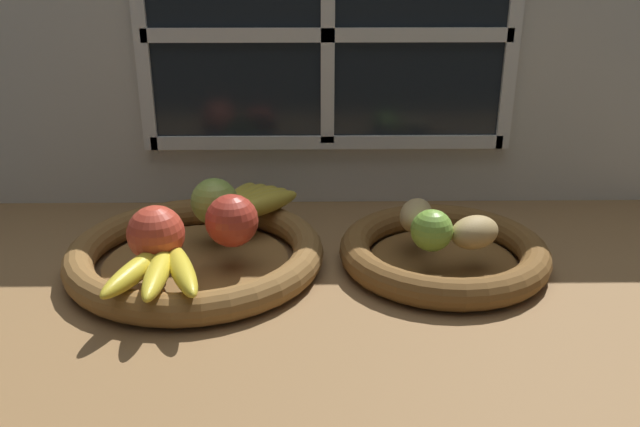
{
  "coord_description": "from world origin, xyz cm",
  "views": [
    {
      "loc": [
        -3.07,
        -87.76,
        44.44
      ],
      "look_at": [
        -1.73,
        1.19,
        8.56
      ],
      "focal_mm": 36.68,
      "sensor_mm": 36.0,
      "label": 1
    }
  ],
  "objects_px": {
    "banana_bunch_back": "(249,203)",
    "apple_red_front": "(156,234)",
    "fruit_bowl_left": "(196,254)",
    "lime_near": "(432,230)",
    "fruit_bowl_right": "(443,252)",
    "apple_green_back": "(214,202)",
    "banana_bunch_front": "(160,268)",
    "potato_oblong": "(416,215)",
    "potato_small": "(475,232)",
    "apple_red_right": "(232,221)"
  },
  "relations": [
    {
      "from": "apple_green_back",
      "to": "banana_bunch_back",
      "type": "xyz_separation_m",
      "value": [
        0.05,
        0.05,
        -0.02
      ]
    },
    {
      "from": "apple_red_front",
      "to": "potato_oblong",
      "type": "distance_m",
      "value": 0.39
    },
    {
      "from": "apple_red_right",
      "to": "apple_red_front",
      "type": "distance_m",
      "value": 0.11
    },
    {
      "from": "apple_red_right",
      "to": "fruit_bowl_right",
      "type": "bearing_deg",
      "value": 3.93
    },
    {
      "from": "fruit_bowl_right",
      "to": "apple_red_front",
      "type": "xyz_separation_m",
      "value": [
        -0.41,
        -0.07,
        0.06
      ]
    },
    {
      "from": "fruit_bowl_right",
      "to": "potato_small",
      "type": "relative_size",
      "value": 4.1
    },
    {
      "from": "apple_red_front",
      "to": "banana_bunch_back",
      "type": "height_order",
      "value": "apple_red_front"
    },
    {
      "from": "fruit_bowl_left",
      "to": "apple_green_back",
      "type": "height_order",
      "value": "apple_green_back"
    },
    {
      "from": "banana_bunch_back",
      "to": "fruit_bowl_right",
      "type": "bearing_deg",
      "value": -19.33
    },
    {
      "from": "banana_bunch_back",
      "to": "fruit_bowl_left",
      "type": "bearing_deg",
      "value": -124.08
    },
    {
      "from": "banana_bunch_back",
      "to": "potato_oblong",
      "type": "height_order",
      "value": "potato_oblong"
    },
    {
      "from": "banana_bunch_back",
      "to": "apple_red_front",
      "type": "bearing_deg",
      "value": -122.22
    },
    {
      "from": "apple_red_front",
      "to": "lime_near",
      "type": "xyz_separation_m",
      "value": [
        0.38,
        0.03,
        -0.01
      ]
    },
    {
      "from": "fruit_bowl_right",
      "to": "apple_red_right",
      "type": "bearing_deg",
      "value": -176.07
    },
    {
      "from": "banana_bunch_front",
      "to": "lime_near",
      "type": "xyz_separation_m",
      "value": [
        0.37,
        0.08,
        0.02
      ]
    },
    {
      "from": "apple_red_front",
      "to": "potato_small",
      "type": "height_order",
      "value": "apple_red_front"
    },
    {
      "from": "banana_bunch_front",
      "to": "lime_near",
      "type": "relative_size",
      "value": 2.87
    },
    {
      "from": "fruit_bowl_left",
      "to": "fruit_bowl_right",
      "type": "distance_m",
      "value": 0.37
    },
    {
      "from": "potato_oblong",
      "to": "banana_bunch_front",
      "type": "bearing_deg",
      "value": -156.58
    },
    {
      "from": "potato_oblong",
      "to": "fruit_bowl_right",
      "type": "bearing_deg",
      "value": -37.87
    },
    {
      "from": "fruit_bowl_right",
      "to": "apple_red_front",
      "type": "bearing_deg",
      "value": -170.38
    },
    {
      "from": "banana_bunch_front",
      "to": "lime_near",
      "type": "bearing_deg",
      "value": 12.52
    },
    {
      "from": "apple_green_back",
      "to": "potato_oblong",
      "type": "distance_m",
      "value": 0.31
    },
    {
      "from": "fruit_bowl_left",
      "to": "fruit_bowl_right",
      "type": "height_order",
      "value": "same"
    },
    {
      "from": "apple_red_front",
      "to": "banana_bunch_front",
      "type": "bearing_deg",
      "value": -74.85
    },
    {
      "from": "fruit_bowl_left",
      "to": "apple_red_front",
      "type": "xyz_separation_m",
      "value": [
        -0.04,
        -0.07,
        0.06
      ]
    },
    {
      "from": "apple_red_right",
      "to": "potato_small",
      "type": "relative_size",
      "value": 1.0
    },
    {
      "from": "apple_green_back",
      "to": "banana_bunch_front",
      "type": "xyz_separation_m",
      "value": [
        -0.05,
        -0.18,
        -0.02
      ]
    },
    {
      "from": "apple_red_front",
      "to": "banana_bunch_back",
      "type": "bearing_deg",
      "value": 57.78
    },
    {
      "from": "apple_red_front",
      "to": "lime_near",
      "type": "relative_size",
      "value": 1.3
    },
    {
      "from": "banana_bunch_front",
      "to": "potato_small",
      "type": "height_order",
      "value": "potato_small"
    },
    {
      "from": "apple_red_right",
      "to": "apple_green_back",
      "type": "xyz_separation_m",
      "value": [
        -0.04,
        0.08,
        -0.0
      ]
    },
    {
      "from": "apple_green_back",
      "to": "potato_oblong",
      "type": "bearing_deg",
      "value": -5.46
    },
    {
      "from": "fruit_bowl_right",
      "to": "apple_green_back",
      "type": "distance_m",
      "value": 0.36
    },
    {
      "from": "apple_red_right",
      "to": "banana_bunch_back",
      "type": "height_order",
      "value": "apple_red_right"
    },
    {
      "from": "apple_red_right",
      "to": "potato_small",
      "type": "distance_m",
      "value": 0.35
    },
    {
      "from": "banana_bunch_back",
      "to": "potato_oblong",
      "type": "bearing_deg",
      "value": -15.99
    },
    {
      "from": "lime_near",
      "to": "apple_green_back",
      "type": "bearing_deg",
      "value": 162.28
    },
    {
      "from": "fruit_bowl_left",
      "to": "banana_bunch_front",
      "type": "xyz_separation_m",
      "value": [
        -0.02,
        -0.12,
        0.04
      ]
    },
    {
      "from": "banana_bunch_front",
      "to": "banana_bunch_back",
      "type": "relative_size",
      "value": 1.02
    },
    {
      "from": "apple_red_right",
      "to": "apple_red_front",
      "type": "xyz_separation_m",
      "value": [
        -0.1,
        -0.05,
        0.0
      ]
    },
    {
      "from": "potato_oblong",
      "to": "lime_near",
      "type": "height_order",
      "value": "lime_near"
    },
    {
      "from": "apple_red_front",
      "to": "fruit_bowl_left",
      "type": "bearing_deg",
      "value": 60.73
    },
    {
      "from": "potato_oblong",
      "to": "potato_small",
      "type": "bearing_deg",
      "value": -41.42
    },
    {
      "from": "banana_bunch_back",
      "to": "lime_near",
      "type": "bearing_deg",
      "value": -28.48
    },
    {
      "from": "potato_oblong",
      "to": "potato_small",
      "type": "xyz_separation_m",
      "value": [
        0.07,
        -0.07,
        -0.0
      ]
    },
    {
      "from": "apple_green_back",
      "to": "potato_oblong",
      "type": "xyz_separation_m",
      "value": [
        0.31,
        -0.03,
        -0.01
      ]
    },
    {
      "from": "apple_red_right",
      "to": "banana_bunch_back",
      "type": "distance_m",
      "value": 0.13
    },
    {
      "from": "fruit_bowl_right",
      "to": "apple_green_back",
      "type": "height_order",
      "value": "apple_green_back"
    },
    {
      "from": "apple_green_back",
      "to": "potato_oblong",
      "type": "relative_size",
      "value": 0.92
    }
  ]
}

